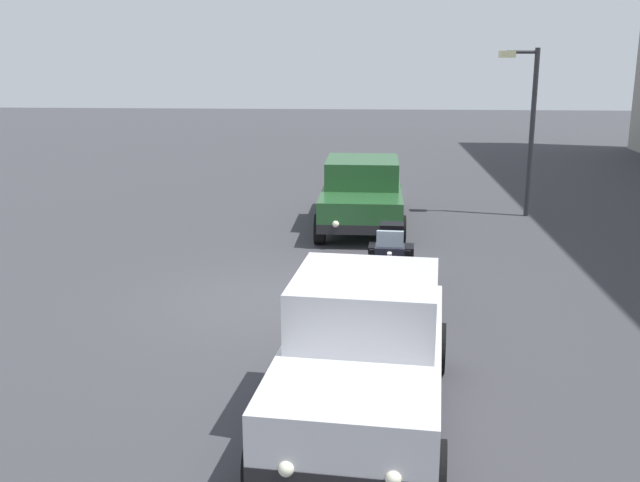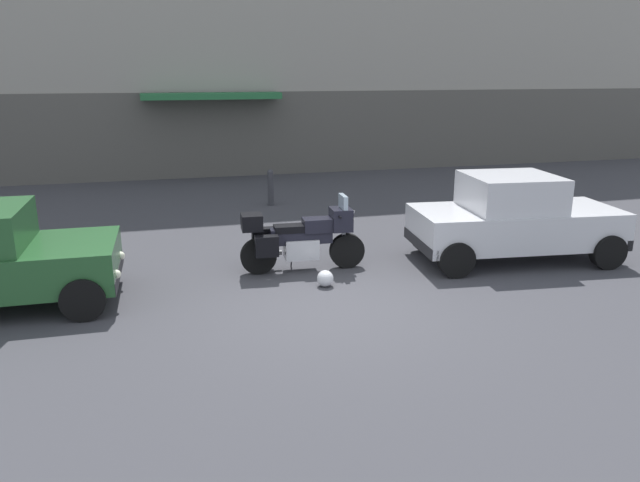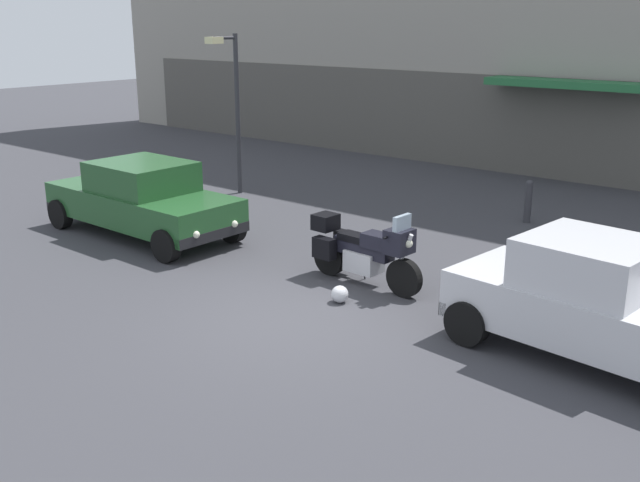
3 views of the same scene
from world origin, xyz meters
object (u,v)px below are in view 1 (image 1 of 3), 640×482
(motorcycle, at_px, (390,264))
(car_sedan_far, at_px, (362,192))
(helmet, at_px, (333,295))
(streetlamp_curbside, at_px, (526,113))
(car_hatchback_near, at_px, (364,352))

(motorcycle, relative_size, car_sedan_far, 0.49)
(helmet, height_order, car_sedan_far, car_sedan_far)
(motorcycle, distance_m, helmet, 1.05)
(streetlamp_curbside, bearing_deg, car_sedan_far, -72.08)
(motorcycle, height_order, helmet, motorcycle)
(car_hatchback_near, bearing_deg, car_sedan_far, -173.79)
(helmet, bearing_deg, motorcycle, 102.59)
(motorcycle, xyz_separation_m, car_sedan_far, (-5.32, -0.50, 0.16))
(motorcycle, distance_m, car_hatchback_near, 4.05)
(car_sedan_far, xyz_separation_m, streetlamp_curbside, (-1.25, 3.87, 1.71))
(helmet, height_order, car_hatchback_near, car_hatchback_near)
(car_hatchback_near, relative_size, streetlamp_curbside, 0.99)
(car_sedan_far, height_order, streetlamp_curbside, streetlamp_curbside)
(car_hatchback_near, distance_m, car_sedan_far, 9.34)
(car_sedan_far, bearing_deg, helmet, -3.53)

